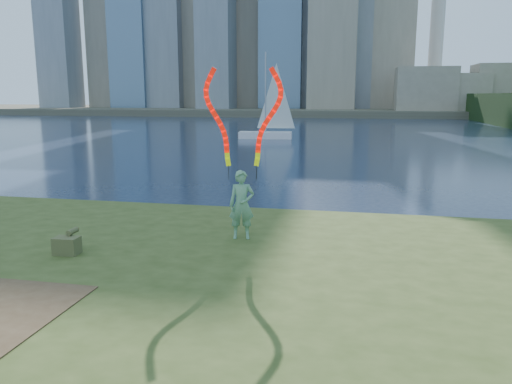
# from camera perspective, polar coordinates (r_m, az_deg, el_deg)

# --- Properties ---
(ground) EXTENTS (320.00, 320.00, 0.00)m
(ground) POSITION_cam_1_polar(r_m,az_deg,el_deg) (9.88, -9.31, -11.68)
(ground) COLOR #17233B
(ground) RESTS_ON ground
(grassy_knoll) EXTENTS (20.00, 18.00, 0.80)m
(grassy_knoll) POSITION_cam_1_polar(r_m,az_deg,el_deg) (7.84, -15.58, -15.52)
(grassy_knoll) COLOR #374619
(grassy_knoll) RESTS_ON ground
(far_shore) EXTENTS (320.00, 40.00, 1.20)m
(far_shore) POSITION_cam_1_polar(r_m,az_deg,el_deg) (103.59, 9.92, 9.12)
(far_shore) COLOR #504B3B
(far_shore) RESTS_ON ground
(woman_with_ribbons) EXTENTS (1.94, 0.55, 3.86)m
(woman_with_ribbons) POSITION_cam_1_polar(r_m,az_deg,el_deg) (10.36, -1.63, 2.50)
(woman_with_ribbons) COLOR #11662D
(woman_with_ribbons) RESTS_ON grassy_knoll
(canvas_bag) EXTENTS (0.48, 0.54, 0.44)m
(canvas_bag) POSITION_cam_1_polar(r_m,az_deg,el_deg) (10.23, -20.76, -5.64)
(canvas_bag) COLOR #4B4C28
(canvas_bag) RESTS_ON grassy_knoll
(sailboat) EXTENTS (4.95, 1.87, 7.44)m
(sailboat) POSITION_cam_1_polar(r_m,az_deg,el_deg) (44.09, 1.42, 7.77)
(sailboat) COLOR white
(sailboat) RESTS_ON ground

